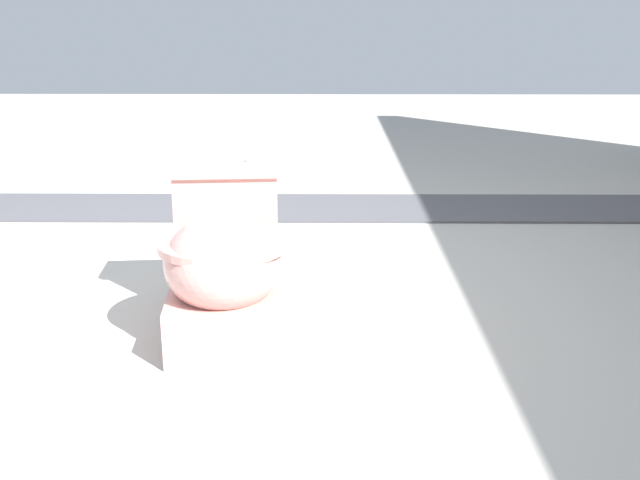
# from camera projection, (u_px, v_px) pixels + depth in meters

# --- Properties ---
(ground_plane) EXTENTS (14.00, 14.00, 0.00)m
(ground_plane) POSITION_uv_depth(u_px,v_px,m) (158.00, 301.00, 2.66)
(ground_plane) COLOR #A8A59E
(gravel_strip) EXTENTS (0.56, 8.00, 0.01)m
(gravel_strip) POSITION_uv_depth(u_px,v_px,m) (308.00, 208.00, 3.90)
(gravel_strip) COLOR #4C4C51
(gravel_strip) RESTS_ON ground
(toilet) EXTENTS (0.66, 0.43, 0.52)m
(toilet) POSITION_uv_depth(u_px,v_px,m) (225.00, 264.00, 2.36)
(toilet) COLOR #E09E93
(toilet) RESTS_ON ground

